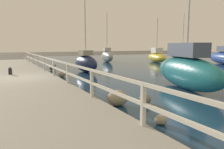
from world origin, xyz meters
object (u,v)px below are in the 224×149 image
sailboat_black (182,54)px  sailboat_teal (186,70)px  sailboat_gray (107,56)px  sailboat_navy (86,63)px  sailboat_yellow (157,57)px  sailboat_blue (224,57)px  mooring_bollard (10,71)px

sailboat_black → sailboat_teal: 26.14m
sailboat_gray → sailboat_teal: bearing=-88.6°
sailboat_gray → sailboat_navy: sailboat_navy is taller
sailboat_teal → sailboat_yellow: bearing=72.1°
sailboat_yellow → sailboat_blue: 7.78m
sailboat_gray → sailboat_yellow: 6.40m
sailboat_blue → sailboat_black: size_ratio=1.01×
sailboat_gray → sailboat_navy: bearing=-110.0°
sailboat_yellow → sailboat_navy: size_ratio=0.76×
mooring_bollard → sailboat_black: sailboat_black is taller
mooring_bollard → sailboat_navy: bearing=10.8°
sailboat_yellow → sailboat_black: 9.50m
mooring_bollard → sailboat_gray: (11.84, 10.09, 0.28)m
sailboat_yellow → sailboat_black: sailboat_black is taller
sailboat_navy → sailboat_black: sailboat_navy is taller
sailboat_yellow → sailboat_black: size_ratio=0.78×
mooring_bollard → sailboat_black: (25.92, 11.02, 0.18)m
sailboat_gray → sailboat_teal: sailboat_teal is taller
sailboat_black → sailboat_teal: (-18.28, -18.69, 0.27)m
sailboat_blue → sailboat_teal: 16.99m
sailboat_navy → sailboat_teal: 8.98m
mooring_bollard → sailboat_navy: (5.60, 1.07, 0.27)m
mooring_bollard → sailboat_blue: sailboat_blue is taller
sailboat_yellow → sailboat_blue: sailboat_blue is taller
sailboat_teal → sailboat_navy: bearing=119.0°
sailboat_yellow → sailboat_navy: (-11.77, -5.81, 0.05)m
sailboat_gray → sailboat_navy: 10.97m
sailboat_teal → mooring_bollard: bearing=150.7°
mooring_bollard → sailboat_teal: size_ratio=0.06×
sailboat_black → sailboat_teal: size_ratio=0.85×
sailboat_blue → sailboat_navy: bearing=-158.0°
mooring_bollard → sailboat_yellow: sailboat_yellow is taller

